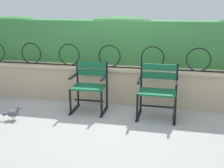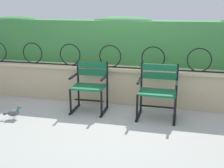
{
  "view_description": "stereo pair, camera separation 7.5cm",
  "coord_description": "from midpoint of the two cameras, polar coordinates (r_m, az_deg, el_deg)",
  "views": [
    {
      "loc": [
        0.96,
        -4.27,
        1.77
      ],
      "look_at": [
        0.0,
        0.05,
        0.55
      ],
      "focal_mm": 44.9,
      "sensor_mm": 36.0,
      "label": 1
    },
    {
      "loc": [
        1.04,
        -4.25,
        1.77
      ],
      "look_at": [
        0.0,
        0.05,
        0.55
      ],
      "focal_mm": 44.9,
      "sensor_mm": 36.0,
      "label": 2
    }
  ],
  "objects": [
    {
      "name": "ground_plane",
      "position": [
        4.72,
        0.33,
        -6.59
      ],
      "size": [
        60.0,
        60.0,
        0.0
      ],
      "primitive_type": "plane",
      "color": "#9E9E99"
    },
    {
      "name": "stone_wall",
      "position": [
        5.33,
        2.25,
        -0.09
      ],
      "size": [
        8.29,
        0.41,
        0.68
      ],
      "color": "tan",
      "rests_on": "ground"
    },
    {
      "name": "iron_arch_fence",
      "position": [
        5.18,
        0.29,
        5.39
      ],
      "size": [
        7.73,
        0.02,
        0.42
      ],
      "color": "black",
      "rests_on": "stone_wall"
    },
    {
      "name": "hedge_row",
      "position": [
        5.63,
        3.34,
        8.8
      ],
      "size": [
        8.13,
        0.58,
        0.92
      ],
      "color": "#387A3D",
      "rests_on": "stone_wall"
    },
    {
      "name": "park_chair_left",
      "position": [
        4.89,
        -4.07,
        -0.16
      ],
      "size": [
        0.6,
        0.54,
        0.85
      ],
      "color": "#145B38",
      "rests_on": "ground"
    },
    {
      "name": "park_chair_right",
      "position": [
        4.64,
        9.78,
        -1.09
      ],
      "size": [
        0.63,
        0.52,
        0.88
      ],
      "color": "#145B38",
      "rests_on": "ground"
    },
    {
      "name": "pigeon_near_chairs",
      "position": [
        4.83,
        -19.05,
        -5.54
      ],
      "size": [
        0.28,
        0.17,
        0.22
      ],
      "color": "#5B5B66",
      "rests_on": "ground"
    }
  ]
}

